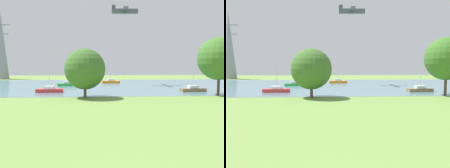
{
  "view_description": "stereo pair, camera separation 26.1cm",
  "coord_description": "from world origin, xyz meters",
  "views": [
    {
      "loc": [
        -1.68,
        -7.61,
        5.2
      ],
      "look_at": [
        0.22,
        21.39,
        2.75
      ],
      "focal_mm": 38.61,
      "sensor_mm": 36.0,
      "label": 1
    },
    {
      "loc": [
        -1.42,
        -7.63,
        5.2
      ],
      "look_at": [
        0.22,
        21.39,
        2.75
      ],
      "focal_mm": 38.61,
      "sensor_mm": 36.0,
      "label": 2
    }
  ],
  "objects": [
    {
      "name": "light_aircraft",
      "position": [
        5.34,
        52.44,
        18.11
      ],
      "size": [
        6.43,
        8.43,
        2.1
      ],
      "color": "#4C5156"
    },
    {
      "name": "sailboat_brown",
      "position": [
        16.42,
        36.2,
        0.44
      ],
      "size": [
        4.95,
        2.11,
        5.22
      ],
      "color": "brown",
      "rests_on": "water_surface"
    },
    {
      "name": "sailboat_red",
      "position": [
        -10.21,
        36.71,
        0.48
      ],
      "size": [
        4.83,
        1.6,
        8.02
      ],
      "color": "red",
      "rests_on": "water_surface"
    },
    {
      "name": "ground_plane",
      "position": [
        0.0,
        22.0,
        0.0
      ],
      "size": [
        160.0,
        160.0,
        0.0
      ],
      "primitive_type": "plane",
      "color": "olive"
    },
    {
      "name": "sailboat_green",
      "position": [
        -8.4,
        49.45,
        0.45
      ],
      "size": [
        4.99,
        2.35,
        5.9
      ],
      "color": "green",
      "rests_on": "water_surface"
    },
    {
      "name": "sailboat_white",
      "position": [
        -8.02,
        60.88,
        0.44
      ],
      "size": [
        4.98,
        2.28,
        5.12
      ],
      "color": "white",
      "rests_on": "water_surface"
    },
    {
      "name": "water_surface",
      "position": [
        0.0,
        50.0,
        0.01
      ],
      "size": [
        140.0,
        40.0,
        0.02
      ],
      "primitive_type": "cube",
      "color": "slate",
      "rests_on": "ground"
    },
    {
      "name": "tree_mid_shore",
      "position": [
        -3.42,
        29.45,
        4.4
      ],
      "size": [
        6.31,
        6.31,
        7.56
      ],
      "color": "brown",
      "rests_on": "ground"
    },
    {
      "name": "sailboat_orange",
      "position": [
        2.23,
        57.33,
        0.44
      ],
      "size": [
        4.9,
        1.85,
        5.14
      ],
      "color": "orange",
      "rests_on": "water_surface"
    },
    {
      "name": "electricity_pylon",
      "position": [
        -33.66,
        76.76,
        11.41
      ],
      "size": [
        6.4,
        4.4,
        22.79
      ],
      "color": "gray",
      "rests_on": "ground"
    },
    {
      "name": "tree_west_far",
      "position": [
        18.58,
        30.93,
        6.03
      ],
      "size": [
        7.08,
        7.08,
        9.58
      ],
      "color": "brown",
      "rests_on": "ground"
    }
  ]
}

